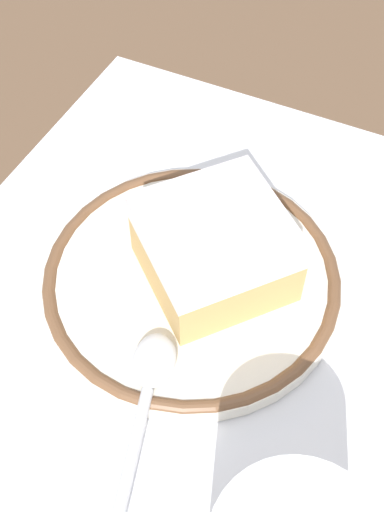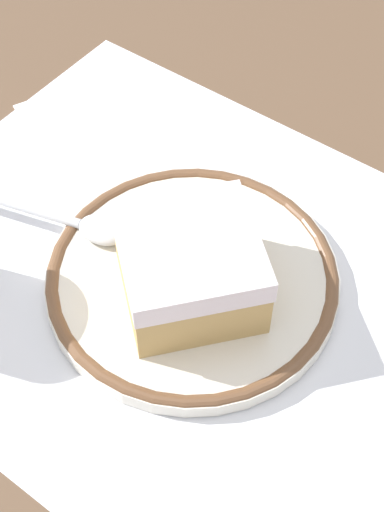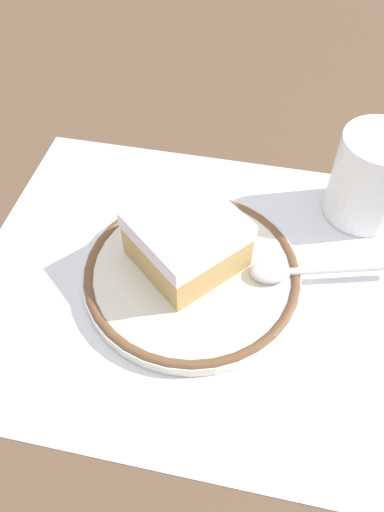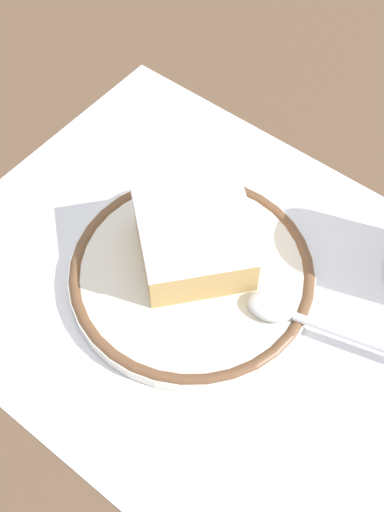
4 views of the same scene
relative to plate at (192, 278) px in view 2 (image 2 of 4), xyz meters
The scene contains 6 objects.
ground_plane 0.01m from the plate, ahead, with size 2.40×2.40×0.00m, color brown.
placemat 0.01m from the plate, ahead, with size 0.42×0.34×0.00m, color white.
plate is the anchor object (origin of this frame).
cake_slice 0.03m from the plate, 120.98° to the left, with size 0.12×0.12×0.05m.
spoon 0.09m from the plate, ahead, with size 0.13×0.05×0.01m.
napkin 0.16m from the plate, 29.43° to the right, with size 0.13×0.11×0.00m, color white.
Camera 2 is at (-0.18, 0.24, 0.41)m, focal length 52.88 mm.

